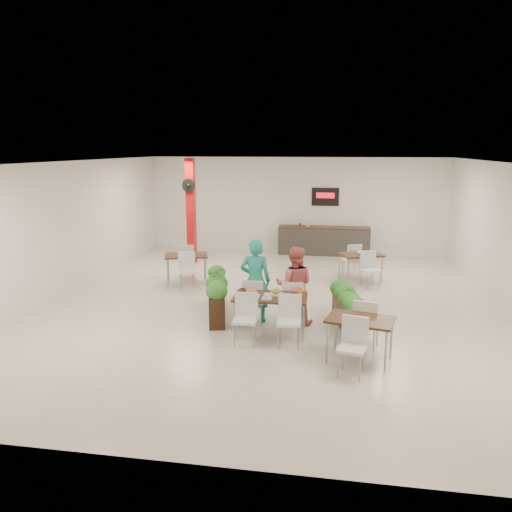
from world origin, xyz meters
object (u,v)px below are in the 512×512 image
(red_column, at_px, (191,210))
(planter_right, at_px, (349,307))
(diner_man, at_px, (255,281))
(side_table_c, at_px, (360,326))
(service_counter, at_px, (324,240))
(planter_left, at_px, (217,292))
(side_table_a, at_px, (186,259))
(main_table, at_px, (270,302))
(side_table_b, at_px, (361,259))
(diner_woman, at_px, (294,285))

(red_column, xyz_separation_m, planter_right, (4.71, -5.17, -1.16))
(diner_man, bearing_deg, side_table_c, 138.99)
(planter_right, bearing_deg, diner_man, 173.18)
(service_counter, xyz_separation_m, side_table_c, (0.87, -8.48, 0.12))
(red_column, distance_m, planter_left, 5.22)
(red_column, bearing_deg, side_table_a, -76.92)
(main_table, height_order, side_table_c, same)
(side_table_b, bearing_deg, side_table_a, 168.01)
(red_column, distance_m, service_counter, 4.56)
(diner_woman, bearing_deg, side_table_c, 124.93)
(service_counter, distance_m, side_table_a, 5.40)
(service_counter, height_order, planter_right, service_counter)
(side_table_b, xyz_separation_m, side_table_c, (-0.21, -5.20, -0.00))
(red_column, distance_m, side_table_c, 8.28)
(service_counter, relative_size, side_table_a, 1.80)
(diner_man, bearing_deg, side_table_b, -124.39)
(main_table, xyz_separation_m, planter_right, (1.50, 0.43, -0.16))
(red_column, xyz_separation_m, side_table_b, (5.08, -1.42, -1.02))
(planter_left, relative_size, side_table_a, 1.18)
(diner_man, distance_m, planter_left, 0.97)
(main_table, xyz_separation_m, diner_man, (-0.39, 0.66, 0.23))
(planter_right, height_order, side_table_a, side_table_a)
(service_counter, height_order, diner_man, service_counter)
(main_table, relative_size, diner_man, 0.96)
(side_table_a, height_order, side_table_c, same)
(planter_right, xyz_separation_m, side_table_b, (0.37, 3.75, 0.14))
(diner_woman, xyz_separation_m, planter_left, (-1.67, 0.24, -0.28))
(red_column, height_order, diner_man, red_column)
(side_table_b, relative_size, side_table_c, 0.99)
(red_column, relative_size, diner_man, 1.85)
(planter_left, distance_m, side_table_b, 4.54)
(red_column, relative_size, side_table_a, 1.91)
(main_table, bearing_deg, planter_left, 144.70)
(diner_man, height_order, planter_right, diner_man)
(service_counter, bearing_deg, diner_man, -99.78)
(service_counter, distance_m, side_table_b, 3.46)
(side_table_a, bearing_deg, diner_man, -67.06)
(diner_woman, height_order, side_table_c, diner_woman)
(side_table_a, bearing_deg, service_counter, 32.33)
(service_counter, xyz_separation_m, side_table_b, (1.08, -3.28, 0.13))
(red_column, xyz_separation_m, diner_woman, (3.62, -4.95, -0.84))
(service_counter, relative_size, main_table, 1.81)
(diner_woman, xyz_separation_m, side_table_b, (1.46, 3.53, -0.18))
(main_table, distance_m, side_table_b, 4.58)
(main_table, height_order, diner_woman, diner_woman)
(diner_woman, bearing_deg, red_column, -55.57)
(planter_right, distance_m, side_table_c, 1.46)
(main_table, bearing_deg, diner_man, 120.79)
(service_counter, height_order, side_table_b, service_counter)
(planter_right, relative_size, side_table_a, 1.00)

